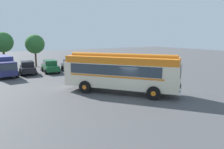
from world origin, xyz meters
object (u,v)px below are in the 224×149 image
(car_far_right, at_px, (88,64))
(box_van, at_px, (3,65))
(vintage_bus, at_px, (121,71))
(car_mid_left, at_px, (50,66))
(car_near_left, at_px, (28,68))
(car_mid_right, at_px, (71,65))

(car_far_right, bearing_deg, box_van, 176.75)
(vintage_bus, height_order, box_van, vintage_bus)
(car_far_right, distance_m, box_van, 11.45)
(vintage_bus, relative_size, car_mid_left, 2.19)
(car_near_left, distance_m, car_far_right, 8.54)
(vintage_bus, relative_size, box_van, 1.61)
(car_far_right, bearing_deg, car_mid_right, 179.14)
(vintage_bus, bearing_deg, car_mid_right, 86.59)
(vintage_bus, height_order, car_near_left, vintage_bus)
(car_near_left, xyz_separation_m, box_van, (-2.92, -0.14, 0.52))
(car_near_left, xyz_separation_m, car_far_right, (8.50, -0.79, 0.00))
(box_van, bearing_deg, car_mid_right, -4.01)
(box_van, bearing_deg, car_near_left, 2.81)
(car_mid_left, bearing_deg, box_van, 178.08)
(car_near_left, distance_m, car_mid_left, 2.93)
(car_near_left, relative_size, box_van, 0.74)
(car_mid_left, distance_m, car_mid_right, 2.85)
(box_van, bearing_deg, car_far_right, -3.25)
(car_near_left, bearing_deg, car_far_right, -5.32)
(car_mid_right, height_order, box_van, box_van)
(vintage_bus, relative_size, car_near_left, 2.18)
(car_mid_left, height_order, car_far_right, same)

